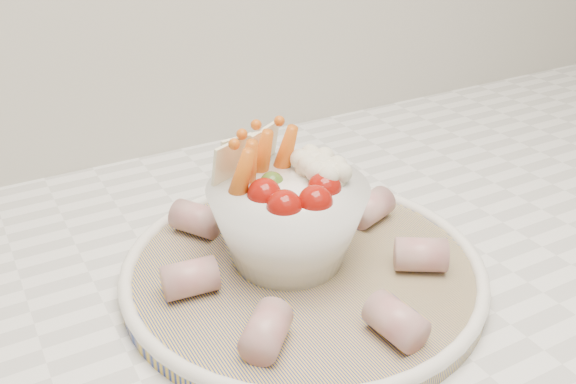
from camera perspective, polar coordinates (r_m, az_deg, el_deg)
serving_platter at (r=0.58m, az=1.36°, el=-6.87°), size 0.32×0.32×0.02m
veggie_bowl at (r=0.56m, az=-0.04°, el=-2.16°), size 0.14×0.14×0.12m
cured_meat_rolls at (r=0.56m, az=1.29°, el=-5.32°), size 0.25×0.27×0.03m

